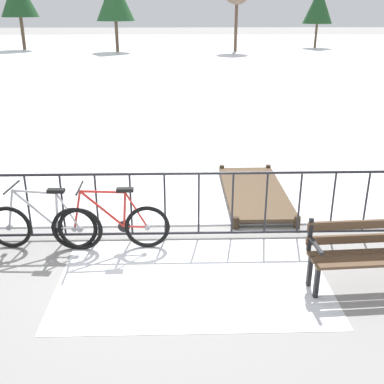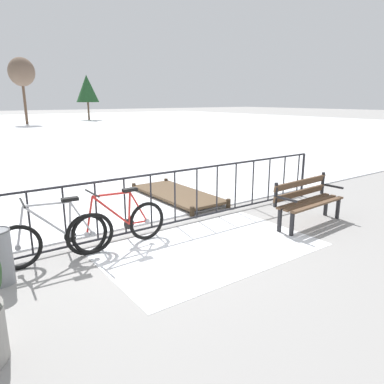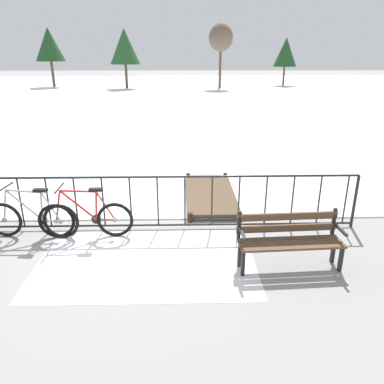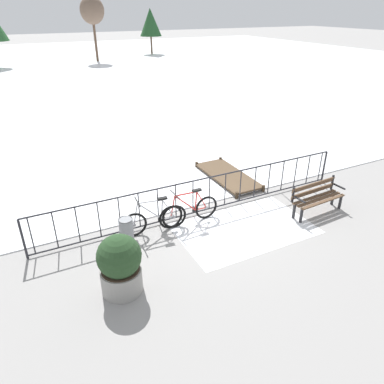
# 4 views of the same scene
# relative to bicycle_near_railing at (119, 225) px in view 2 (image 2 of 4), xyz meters

# --- Properties ---
(ground_plane) EXTENTS (160.00, 160.00, 0.00)m
(ground_plane) POSITION_rel_bicycle_near_railing_xyz_m (0.52, 0.30, -0.37)
(ground_plane) COLOR gray
(snow_patch) EXTENTS (3.48, 2.19, 0.01)m
(snow_patch) POSITION_rel_bicycle_near_railing_xyz_m (1.16, -0.90, -0.36)
(snow_patch) COLOR white
(snow_patch) RESTS_ON ground
(railing_fence) EXTENTS (9.06, 0.06, 1.07)m
(railing_fence) POSITION_rel_bicycle_near_railing_xyz_m (0.52, 0.30, 0.19)
(railing_fence) COLOR #232328
(railing_fence) RESTS_ON ground
(bicycle_near_railing) EXTENTS (1.71, 0.52, 0.97)m
(bicycle_near_railing) POSITION_rel_bicycle_near_railing_xyz_m (0.00, 0.00, 0.00)
(bicycle_near_railing) COLOR black
(bicycle_near_railing) RESTS_ON ground
(bicycle_second) EXTENTS (1.71, 0.52, 0.97)m
(bicycle_second) POSITION_rel_bicycle_near_railing_xyz_m (-0.96, 0.02, 0.00)
(bicycle_second) COLOR black
(bicycle_second) RESTS_ON ground
(park_bench) EXTENTS (1.63, 0.57, 0.89)m
(park_bench) POSITION_rel_bicycle_near_railing_xyz_m (3.39, -1.06, 0.14)
(park_bench) COLOR brown
(park_bench) RESTS_ON ground
(wooden_dock) EXTENTS (1.10, 2.70, 0.20)m
(wooden_dock) POSITION_rel_bicycle_near_railing_xyz_m (2.39, 1.90, -0.25)
(wooden_dock) COLOR brown
(wooden_dock) RESTS_ON ground
(tree_west_mid) EXTENTS (2.50, 2.50, 4.97)m
(tree_west_mid) POSITION_rel_bicycle_near_railing_xyz_m (12.91, 35.95, 3.11)
(tree_west_mid) COLOR brown
(tree_west_mid) RESTS_ON ground
(tree_centre) EXTENTS (2.35, 2.35, 6.07)m
(tree_centre) POSITION_rel_bicycle_near_railing_xyz_m (5.54, 32.51, 4.36)
(tree_centre) COLOR brown
(tree_centre) RESTS_ON ground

